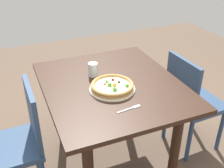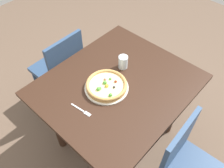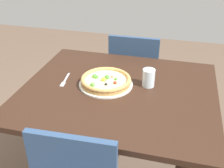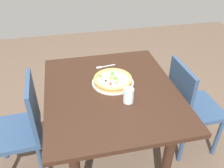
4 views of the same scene
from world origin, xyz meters
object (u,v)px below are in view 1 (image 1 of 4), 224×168
fork (131,108)px  chair_near (19,141)px  plate (112,89)px  pizza (112,86)px  dining_table (112,99)px  chair_far (191,100)px  drinking_glass (93,70)px

fork → chair_near: bearing=148.1°
plate → pizza: (0.00, 0.00, 0.03)m
chair_near → fork: bearing=-115.7°
dining_table → chair_far: chair_far is taller
chair_near → drinking_glass: (-0.18, 0.61, 0.34)m
chair_near → dining_table: bearing=-89.2°
chair_far → drinking_glass: (-0.21, -0.77, 0.34)m
dining_table → fork: size_ratio=6.66×
plate → pizza: 0.03m
pizza → drinking_glass: 0.25m
plate → dining_table: bearing=159.4°
chair_near → fork: size_ratio=5.33×
plate → drinking_glass: size_ratio=3.02×
dining_table → drinking_glass: 0.26m
chair_far → dining_table: bearing=-96.9°
chair_near → fork: (0.31, 0.68, 0.29)m
plate → chair_far: bearing=92.2°
chair_far → chair_near: bearing=-93.7°
pizza → drinking_glass: (-0.24, -0.05, 0.02)m
chair_far → plate: 0.78m
plate → fork: plate is taller
dining_table → plate: 0.16m
plate → pizza: pizza is taller
pizza → plate: bearing=-152.5°
chair_near → fork: chair_near is taller
chair_far → plate: size_ratio=2.80×
dining_table → chair_near: 0.71m
chair_near → fork: 0.80m
plate → fork: bearing=4.3°
plate → fork: 0.25m
dining_table → drinking_glass: size_ratio=10.55×
chair_near → pizza: (0.06, 0.66, 0.32)m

